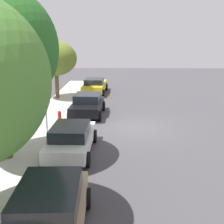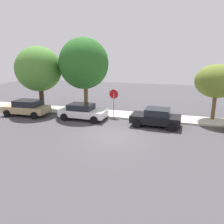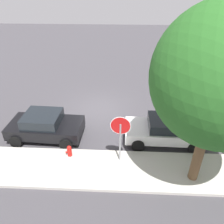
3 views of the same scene
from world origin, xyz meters
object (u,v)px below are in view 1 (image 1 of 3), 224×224
(parked_car_white, at_px, (71,138))
(parked_car_tan, at_px, (48,213))
(stop_sign, at_px, (45,103))
(fire_hydrant, at_px, (59,116))
(parked_car_yellow, at_px, (95,86))
(street_tree_mid_block, at_px, (55,59))
(parked_car_black, at_px, (87,104))

(parked_car_white, relative_size, parked_car_tan, 0.97)
(stop_sign, xyz_separation_m, fire_hydrant, (2.39, -0.17, -1.40))
(parked_car_white, relative_size, parked_car_yellow, 0.89)
(parked_car_yellow, bearing_deg, parked_car_tan, -178.73)
(street_tree_mid_block, bearing_deg, fire_hydrant, -166.26)
(parked_car_black, height_order, parked_car_yellow, parked_car_black)
(stop_sign, xyz_separation_m, parked_car_black, (3.99, -1.73, -1.03))
(parked_car_tan, distance_m, fire_hydrant, 10.41)
(parked_car_yellow, relative_size, fire_hydrant, 6.40)
(parked_car_white, xyz_separation_m, parked_car_black, (6.32, -0.04, 0.01))
(parked_car_yellow, distance_m, fire_hydrant, 8.96)
(parked_car_tan, bearing_deg, parked_car_white, 3.35)
(stop_sign, relative_size, street_tree_mid_block, 0.53)
(stop_sign, distance_m, parked_car_white, 3.06)
(parked_car_white, height_order, parked_car_black, parked_car_black)
(fire_hydrant, bearing_deg, parked_car_black, -44.32)
(street_tree_mid_block, relative_size, fire_hydrant, 6.67)
(street_tree_mid_block, bearing_deg, parked_car_black, -145.89)
(stop_sign, relative_size, parked_car_yellow, 0.55)
(stop_sign, bearing_deg, parked_car_black, -23.43)
(stop_sign, height_order, parked_car_yellow, stop_sign)
(parked_car_black, bearing_deg, fire_hydrant, 135.68)
(parked_car_black, height_order, fire_hydrant, parked_car_black)
(fire_hydrant, bearing_deg, parked_car_tan, -169.77)
(parked_car_tan, height_order, parked_car_yellow, parked_car_tan)
(parked_car_white, distance_m, parked_car_yellow, 13.56)
(parked_car_black, bearing_deg, parked_car_white, 179.68)
(stop_sign, relative_size, parked_car_black, 0.65)
(parked_car_white, distance_m, parked_car_black, 6.32)
(stop_sign, height_order, parked_car_tan, stop_sign)
(stop_sign, xyz_separation_m, parked_car_yellow, (11.23, -1.59, -1.05))
(stop_sign, bearing_deg, street_tree_mid_block, 8.87)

